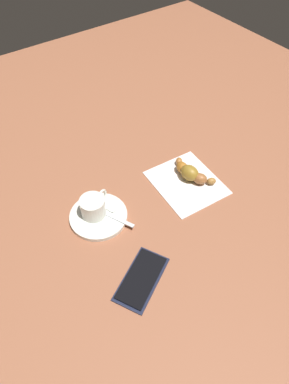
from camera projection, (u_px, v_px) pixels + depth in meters
The scene contains 8 objects.
ground_plane at pixel (145, 199), 0.84m from camera, with size 1.80×1.80×0.00m, color #96583C.
saucer at pixel (99, 216), 0.79m from camera, with size 0.14×0.14×0.01m, color white.
espresso_cup at pixel (93, 206), 0.78m from camera, with size 0.08×0.06×0.05m.
teaspoon at pixel (104, 213), 0.79m from camera, with size 0.06×0.11×0.01m.
sugar_packet at pixel (105, 205), 0.81m from camera, with size 0.06×0.02×0.01m, color white.
napkin at pixel (187, 182), 0.87m from camera, with size 0.16×0.18×0.00m, color white.
croissant at pixel (191, 173), 0.86m from camera, with size 0.07×0.13×0.04m.
cell_phone at pixel (141, 279), 0.69m from camera, with size 0.15×0.12×0.01m.
Camera 1 is at (0.31, 0.43, 0.65)m, focal length 31.70 mm.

